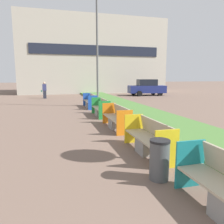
{
  "coord_description": "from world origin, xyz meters",
  "views": [
    {
      "loc": [
        -1.62,
        1.48,
        2.14
      ],
      "look_at": [
        0.9,
        10.68,
        0.6
      ],
      "focal_mm": 35.0,
      "sensor_mm": 36.0,
      "label": 1
    }
  ],
  "objects_px": {
    "parked_car_distant": "(147,88)",
    "litter_bin": "(159,160)",
    "bench_yellow_frame": "(149,141)",
    "street_lamp_post": "(97,46)",
    "bench_green_frame": "(101,109)",
    "bench_orange_frame": "(117,120)",
    "bench_blue_frame": "(90,102)",
    "pedestrian_walking": "(44,90)"
  },
  "relations": [
    {
      "from": "street_lamp_post",
      "to": "parked_car_distant",
      "type": "distance_m",
      "value": 11.35
    },
    {
      "from": "bench_yellow_frame",
      "to": "bench_orange_frame",
      "type": "distance_m",
      "value": 3.14
    },
    {
      "from": "parked_car_distant",
      "to": "litter_bin",
      "type": "bearing_deg",
      "value": -106.12
    },
    {
      "from": "bench_orange_frame",
      "to": "bench_green_frame",
      "type": "distance_m",
      "value": 3.03
    },
    {
      "from": "bench_green_frame",
      "to": "bench_yellow_frame",
      "type": "bearing_deg",
      "value": -89.98
    },
    {
      "from": "bench_orange_frame",
      "to": "pedestrian_walking",
      "type": "relative_size",
      "value": 1.41
    },
    {
      "from": "bench_green_frame",
      "to": "parked_car_distant",
      "type": "height_order",
      "value": "parked_car_distant"
    },
    {
      "from": "bench_orange_frame",
      "to": "litter_bin",
      "type": "relative_size",
      "value": 2.7
    },
    {
      "from": "parked_car_distant",
      "to": "bench_orange_frame",
      "type": "bearing_deg",
      "value": -111.04
    },
    {
      "from": "bench_blue_frame",
      "to": "street_lamp_post",
      "type": "xyz_separation_m",
      "value": [
        0.61,
        0.35,
        3.92
      ]
    },
    {
      "from": "bench_orange_frame",
      "to": "pedestrian_walking",
      "type": "distance_m",
      "value": 14.55
    },
    {
      "from": "parked_car_distant",
      "to": "street_lamp_post",
      "type": "bearing_deg",
      "value": -125.71
    },
    {
      "from": "bench_green_frame",
      "to": "parked_car_distant",
      "type": "distance_m",
      "value": 14.24
    },
    {
      "from": "litter_bin",
      "to": "street_lamp_post",
      "type": "height_order",
      "value": "street_lamp_post"
    },
    {
      "from": "bench_yellow_frame",
      "to": "bench_orange_frame",
      "type": "xyz_separation_m",
      "value": [
        0.0,
        3.14,
        0.0
      ]
    },
    {
      "from": "bench_yellow_frame",
      "to": "bench_blue_frame",
      "type": "bearing_deg",
      "value": 89.99
    },
    {
      "from": "bench_green_frame",
      "to": "street_lamp_post",
      "type": "bearing_deg",
      "value": 80.95
    },
    {
      "from": "bench_orange_frame",
      "to": "parked_car_distant",
      "type": "xyz_separation_m",
      "value": [
        8.02,
        14.78,
        0.54
      ]
    },
    {
      "from": "street_lamp_post",
      "to": "bench_yellow_frame",
      "type": "bearing_deg",
      "value": -93.49
    },
    {
      "from": "bench_yellow_frame",
      "to": "street_lamp_post",
      "type": "xyz_separation_m",
      "value": [
        0.61,
        10.02,
        3.93
      ]
    },
    {
      "from": "litter_bin",
      "to": "street_lamp_post",
      "type": "bearing_deg",
      "value": 84.7
    },
    {
      "from": "bench_blue_frame",
      "to": "pedestrian_walking",
      "type": "bearing_deg",
      "value": 113.33
    },
    {
      "from": "bench_yellow_frame",
      "to": "street_lamp_post",
      "type": "height_order",
      "value": "street_lamp_post"
    },
    {
      "from": "bench_yellow_frame",
      "to": "bench_orange_frame",
      "type": "relative_size",
      "value": 0.94
    },
    {
      "from": "bench_blue_frame",
      "to": "street_lamp_post",
      "type": "height_order",
      "value": "street_lamp_post"
    },
    {
      "from": "bench_yellow_frame",
      "to": "parked_car_distant",
      "type": "relative_size",
      "value": 0.5
    },
    {
      "from": "bench_green_frame",
      "to": "bench_orange_frame",
      "type": "bearing_deg",
      "value": -89.94
    },
    {
      "from": "bench_orange_frame",
      "to": "pedestrian_walking",
      "type": "xyz_separation_m",
      "value": [
        -3.29,
        14.16,
        0.46
      ]
    },
    {
      "from": "bench_green_frame",
      "to": "bench_blue_frame",
      "type": "xyz_separation_m",
      "value": [
        0.0,
        3.5,
        0.01
      ]
    },
    {
      "from": "bench_green_frame",
      "to": "litter_bin",
      "type": "bearing_deg",
      "value": -93.41
    },
    {
      "from": "bench_orange_frame",
      "to": "bench_blue_frame",
      "type": "height_order",
      "value": "same"
    },
    {
      "from": "bench_blue_frame",
      "to": "pedestrian_walking",
      "type": "distance_m",
      "value": 8.32
    },
    {
      "from": "bench_yellow_frame",
      "to": "bench_orange_frame",
      "type": "bearing_deg",
      "value": 89.97
    },
    {
      "from": "pedestrian_walking",
      "to": "bench_yellow_frame",
      "type": "bearing_deg",
      "value": -79.23
    },
    {
      "from": "bench_yellow_frame",
      "to": "street_lamp_post",
      "type": "bearing_deg",
      "value": 86.51
    },
    {
      "from": "bench_yellow_frame",
      "to": "parked_car_distant",
      "type": "xyz_separation_m",
      "value": [
        8.02,
        17.92,
        0.54
      ]
    },
    {
      "from": "bench_yellow_frame",
      "to": "bench_green_frame",
      "type": "relative_size",
      "value": 1.07
    },
    {
      "from": "bench_yellow_frame",
      "to": "bench_blue_frame",
      "type": "relative_size",
      "value": 0.93
    },
    {
      "from": "litter_bin",
      "to": "pedestrian_walking",
      "type": "xyz_separation_m",
      "value": [
        -2.83,
        18.82,
        0.4
      ]
    },
    {
      "from": "bench_yellow_frame",
      "to": "street_lamp_post",
      "type": "relative_size",
      "value": 0.28
    },
    {
      "from": "bench_yellow_frame",
      "to": "bench_blue_frame",
      "type": "height_order",
      "value": "same"
    },
    {
      "from": "pedestrian_walking",
      "to": "parked_car_distant",
      "type": "relative_size",
      "value": 0.38
    }
  ]
}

